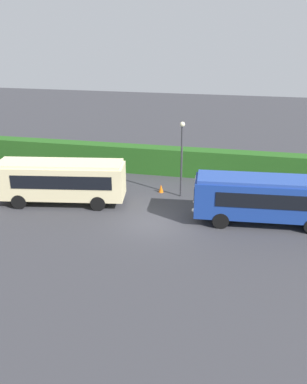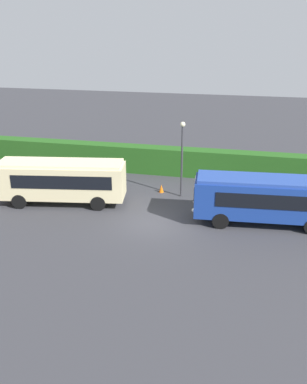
{
  "view_description": "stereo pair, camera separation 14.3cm",
  "coord_description": "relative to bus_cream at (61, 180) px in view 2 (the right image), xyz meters",
  "views": [
    {
      "loc": [
        5.32,
        -23.13,
        11.37
      ],
      "look_at": [
        -0.12,
        1.1,
        1.65
      ],
      "focal_mm": 39.49,
      "sensor_mm": 36.0,
      "label": 1
    },
    {
      "loc": [
        5.46,
        -23.1,
        11.37
      ],
      "look_at": [
        -0.12,
        1.1,
        1.65
      ],
      "focal_mm": 39.49,
      "sensor_mm": 36.0,
      "label": 2
    }
  ],
  "objects": [
    {
      "name": "hedge_row",
      "position": [
        6.71,
        7.89,
        -0.64
      ],
      "size": [
        66.91,
        1.42,
        2.2
      ],
      "primitive_type": "cube",
      "color": "#255A1B",
      "rests_on": "ground_plane"
    },
    {
      "name": "lamppost",
      "position": [
        7.75,
        3.13,
        1.66
      ],
      "size": [
        0.36,
        0.36,
        5.42
      ],
      "color": "#38383D",
      "rests_on": "ground_plane"
    },
    {
      "name": "ground_plane",
      "position": [
        6.71,
        -1.75,
        -1.74
      ],
      "size": [
        109.83,
        109.83,
        0.0
      ],
      "primitive_type": "plane",
      "color": "#38383D"
    },
    {
      "name": "bus_blue",
      "position": [
        13.49,
        -0.2,
        -0.02
      ],
      "size": [
        8.88,
        3.09,
        2.96
      ],
      "rotation": [
        0.0,
        0.0,
        3.23
      ],
      "color": "navy",
      "rests_on": "ground_plane"
    },
    {
      "name": "traffic_cone",
      "position": [
        6.2,
        3.57,
        -1.44
      ],
      "size": [
        0.36,
        0.36,
        0.6
      ],
      "primitive_type": "cone",
      "color": "orange",
      "rests_on": "ground_plane"
    },
    {
      "name": "person_right",
      "position": [
        12.0,
        3.59,
        -0.78
      ],
      "size": [
        0.37,
        0.49,
        1.82
      ],
      "rotation": [
        0.0,
        0.0,
        5.99
      ],
      "color": "maroon",
      "rests_on": "ground_plane"
    },
    {
      "name": "bus_cream",
      "position": [
        0.0,
        0.0,
        0.0
      ],
      "size": [
        8.89,
        3.71,
        3.0
      ],
      "rotation": [
        0.0,
        0.0,
        3.31
      ],
      "color": "beige",
      "rests_on": "ground_plane"
    }
  ]
}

